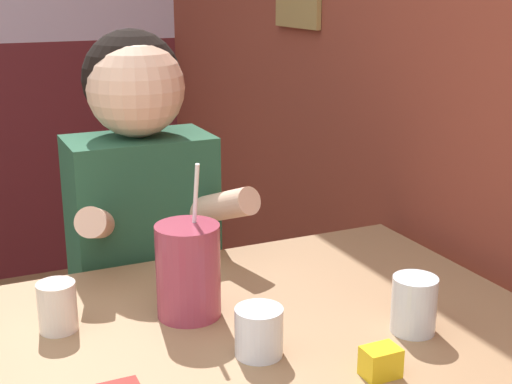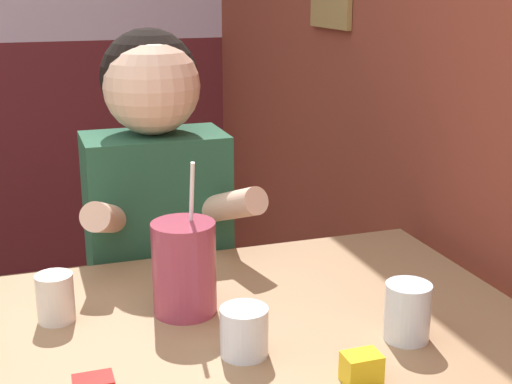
{
  "view_description": "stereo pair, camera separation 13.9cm",
  "coord_description": "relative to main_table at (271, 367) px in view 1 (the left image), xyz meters",
  "views": [
    {
      "loc": [
        0.32,
        -0.62,
        1.36
      ],
      "look_at": [
        0.87,
        0.6,
        0.96
      ],
      "focal_mm": 50.0,
      "sensor_mm": 36.0,
      "label": 1
    },
    {
      "loc": [
        0.45,
        -0.67,
        1.36
      ],
      "look_at": [
        0.87,
        0.6,
        0.96
      ],
      "focal_mm": 50.0,
      "sensor_mm": 36.0,
      "label": 2
    }
  ],
  "objects": [
    {
      "name": "glass_far_side",
      "position": [
        -0.34,
        0.19,
        0.11
      ],
      "size": [
        0.07,
        0.07,
        0.09
      ],
      "color": "silver",
      "rests_on": "main_table"
    },
    {
      "name": "main_table",
      "position": [
        0.0,
        0.0,
        0.0
      ],
      "size": [
        1.07,
        0.88,
        0.75
      ],
      "color": "#93704C",
      "rests_on": "ground_plane"
    },
    {
      "name": "glass_by_brick",
      "position": [
        0.24,
        -0.09,
        0.11
      ],
      "size": [
        0.08,
        0.08,
        0.11
      ],
      "color": "silver",
      "rests_on": "main_table"
    },
    {
      "name": "condiment_mustard",
      "position": [
        0.1,
        -0.19,
        0.09
      ],
      "size": [
        0.06,
        0.04,
        0.05
      ],
      "color": "yellow",
      "rests_on": "main_table"
    },
    {
      "name": "glass_near_pitcher",
      "position": [
        -0.05,
        -0.05,
        0.1
      ],
      "size": [
        0.08,
        0.08,
        0.09
      ],
      "color": "silver",
      "rests_on": "main_table"
    },
    {
      "name": "person_seated",
      "position": [
        -0.08,
        0.57,
        0.01
      ],
      "size": [
        0.42,
        0.42,
        1.26
      ],
      "color": "#235138",
      "rests_on": "ground_plane"
    },
    {
      "name": "cocktail_pitcher",
      "position": [
        -0.1,
        0.15,
        0.15
      ],
      "size": [
        0.12,
        0.12,
        0.3
      ],
      "color": "#99384C",
      "rests_on": "main_table"
    }
  ]
}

